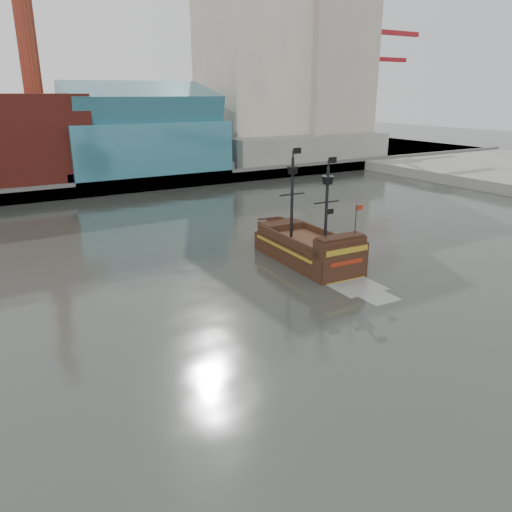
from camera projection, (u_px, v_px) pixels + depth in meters
ground at (332, 339)px, 36.62m from camera, size 400.00×400.00×0.00m
promenade_far at (70, 168)px, 111.34m from camera, size 220.00×60.00×2.00m
seawall at (105, 188)px, 87.19m from camera, size 220.00×1.00×2.60m
skyline at (91, 54)px, 100.44m from camera, size 149.00×45.00×62.00m
crane_a at (370, 85)px, 135.78m from camera, size 22.50×4.00×32.25m
crane_b at (370, 98)px, 149.72m from camera, size 19.10×4.00×26.25m
pirate_ship at (308, 251)px, 52.89m from camera, size 5.89×17.11×12.68m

